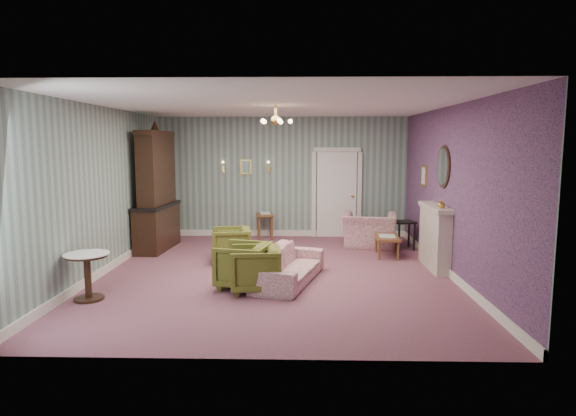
{
  "coord_description": "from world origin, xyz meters",
  "views": [
    {
      "loc": [
        0.43,
        -8.4,
        2.25
      ],
      "look_at": [
        0.2,
        0.4,
        1.1
      ],
      "focal_mm": 30.6,
      "sensor_mm": 36.0,
      "label": 1
    }
  ],
  "objects_px": {
    "sofa_chintz": "(289,259)",
    "coffee_table": "(387,246)",
    "olive_chair_a": "(255,267)",
    "dresser": "(156,187)",
    "olive_chair_b": "(243,263)",
    "side_table_black": "(404,235)",
    "fireplace": "(435,237)",
    "wingback_chair": "(370,224)",
    "pedestal_table": "(88,276)",
    "olive_chair_c": "(231,243)"
  },
  "relations": [
    {
      "from": "olive_chair_a",
      "to": "sofa_chintz",
      "type": "height_order",
      "value": "olive_chair_a"
    },
    {
      "from": "wingback_chair",
      "to": "coffee_table",
      "type": "relative_size",
      "value": 1.4
    },
    {
      "from": "wingback_chair",
      "to": "coffee_table",
      "type": "height_order",
      "value": "wingback_chair"
    },
    {
      "from": "sofa_chintz",
      "to": "coffee_table",
      "type": "distance_m",
      "value": 2.71
    },
    {
      "from": "olive_chair_a",
      "to": "wingback_chair",
      "type": "relative_size",
      "value": 0.67
    },
    {
      "from": "olive_chair_a",
      "to": "olive_chair_c",
      "type": "height_order",
      "value": "olive_chair_a"
    },
    {
      "from": "olive_chair_a",
      "to": "fireplace",
      "type": "distance_m",
      "value": 3.47
    },
    {
      "from": "sofa_chintz",
      "to": "fireplace",
      "type": "relative_size",
      "value": 1.37
    },
    {
      "from": "dresser",
      "to": "wingback_chair",
      "type": "bearing_deg",
      "value": 8.16
    },
    {
      "from": "coffee_table",
      "to": "side_table_black",
      "type": "bearing_deg",
      "value": 54.31
    },
    {
      "from": "fireplace",
      "to": "coffee_table",
      "type": "bearing_deg",
      "value": 126.61
    },
    {
      "from": "wingback_chair",
      "to": "dresser",
      "type": "height_order",
      "value": "dresser"
    },
    {
      "from": "sofa_chintz",
      "to": "wingback_chair",
      "type": "xyz_separation_m",
      "value": [
        1.71,
        2.83,
        0.13
      ]
    },
    {
      "from": "fireplace",
      "to": "side_table_black",
      "type": "xyz_separation_m",
      "value": [
        -0.21,
        1.6,
        -0.27
      ]
    },
    {
      "from": "olive_chair_c",
      "to": "coffee_table",
      "type": "xyz_separation_m",
      "value": [
        3.07,
        0.55,
        -0.16
      ]
    },
    {
      "from": "fireplace",
      "to": "pedestal_table",
      "type": "relative_size",
      "value": 2.01
    },
    {
      "from": "olive_chair_b",
      "to": "dresser",
      "type": "relative_size",
      "value": 0.29
    },
    {
      "from": "coffee_table",
      "to": "fireplace",
      "type": "bearing_deg",
      "value": -53.39
    },
    {
      "from": "fireplace",
      "to": "olive_chair_a",
      "type": "bearing_deg",
      "value": -154.62
    },
    {
      "from": "olive_chair_b",
      "to": "sofa_chintz",
      "type": "xyz_separation_m",
      "value": [
        0.71,
        0.33,
        -0.02
      ]
    },
    {
      "from": "fireplace",
      "to": "pedestal_table",
      "type": "distance_m",
      "value": 5.86
    },
    {
      "from": "olive_chair_c",
      "to": "wingback_chair",
      "type": "distance_m",
      "value": 3.22
    },
    {
      "from": "olive_chair_a",
      "to": "olive_chair_c",
      "type": "distance_m",
      "value": 1.97
    },
    {
      "from": "olive_chair_b",
      "to": "pedestal_table",
      "type": "relative_size",
      "value": 1.13
    },
    {
      "from": "olive_chair_b",
      "to": "sofa_chintz",
      "type": "relative_size",
      "value": 0.41
    },
    {
      "from": "sofa_chintz",
      "to": "coffee_table",
      "type": "xyz_separation_m",
      "value": [
        1.93,
        1.89,
        -0.16
      ]
    },
    {
      "from": "fireplace",
      "to": "coffee_table",
      "type": "xyz_separation_m",
      "value": [
        -0.69,
        0.93,
        -0.37
      ]
    },
    {
      "from": "olive_chair_b",
      "to": "olive_chair_c",
      "type": "distance_m",
      "value": 1.72
    },
    {
      "from": "olive_chair_a",
      "to": "pedestal_table",
      "type": "bearing_deg",
      "value": -84.01
    },
    {
      "from": "coffee_table",
      "to": "olive_chair_b",
      "type": "bearing_deg",
      "value": -140.01
    },
    {
      "from": "coffee_table",
      "to": "olive_chair_c",
      "type": "bearing_deg",
      "value": -169.81
    },
    {
      "from": "olive_chair_b",
      "to": "side_table_black",
      "type": "relative_size",
      "value": 1.27
    },
    {
      "from": "olive_chair_b",
      "to": "fireplace",
      "type": "relative_size",
      "value": 0.56
    },
    {
      "from": "fireplace",
      "to": "side_table_black",
      "type": "distance_m",
      "value": 1.64
    },
    {
      "from": "olive_chair_c",
      "to": "wingback_chair",
      "type": "bearing_deg",
      "value": 108.54
    },
    {
      "from": "olive_chair_a",
      "to": "fireplace",
      "type": "bearing_deg",
      "value": 109.67
    },
    {
      "from": "olive_chair_a",
      "to": "dresser",
      "type": "bearing_deg",
      "value": -147.15
    },
    {
      "from": "sofa_chintz",
      "to": "fireplace",
      "type": "bearing_deg",
      "value": -54.23
    },
    {
      "from": "fireplace",
      "to": "coffee_table",
      "type": "relative_size",
      "value": 1.71
    },
    {
      "from": "coffee_table",
      "to": "pedestal_table",
      "type": "relative_size",
      "value": 1.18
    },
    {
      "from": "side_table_black",
      "to": "pedestal_table",
      "type": "height_order",
      "value": "pedestal_table"
    },
    {
      "from": "olive_chair_c",
      "to": "coffee_table",
      "type": "relative_size",
      "value": 0.9
    },
    {
      "from": "dresser",
      "to": "pedestal_table",
      "type": "height_order",
      "value": "dresser"
    },
    {
      "from": "olive_chair_a",
      "to": "side_table_black",
      "type": "xyz_separation_m",
      "value": [
        2.92,
        3.09,
        -0.07
      ]
    },
    {
      "from": "olive_chair_a",
      "to": "sofa_chintz",
      "type": "distance_m",
      "value": 0.73
    },
    {
      "from": "sofa_chintz",
      "to": "coffee_table",
      "type": "relative_size",
      "value": 2.34
    },
    {
      "from": "olive_chair_b",
      "to": "dresser",
      "type": "height_order",
      "value": "dresser"
    },
    {
      "from": "fireplace",
      "to": "olive_chair_b",
      "type": "bearing_deg",
      "value": -158.96
    },
    {
      "from": "pedestal_table",
      "to": "wingback_chair",
      "type": "bearing_deg",
      "value": 39.93
    },
    {
      "from": "sofa_chintz",
      "to": "pedestal_table",
      "type": "relative_size",
      "value": 2.75
    }
  ]
}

